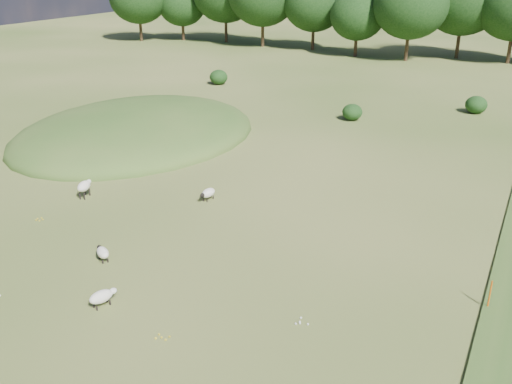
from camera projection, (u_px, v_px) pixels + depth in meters
ground at (328, 128)px, 43.49m from camera, size 160.00×160.00×0.00m
mound at (137, 134)px, 41.99m from camera, size 16.00×20.00×4.00m
treeline at (424, 5)px, 70.53m from camera, size 96.28×14.66×11.70m
shrubs at (335, 94)px, 50.98m from camera, size 26.80×8.67×1.49m
marker_post at (490, 295)px, 20.99m from camera, size 0.06×0.06×1.20m
sheep_1 at (208, 193)px, 30.51m from camera, size 0.60×1.16×0.65m
sheep_2 at (103, 252)px, 24.47m from camera, size 1.07×0.85×0.61m
sheep_3 at (102, 296)px, 21.24m from camera, size 0.79×1.18×0.66m
sheep_4 at (84, 186)px, 30.82m from camera, size 0.82×1.33×0.92m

